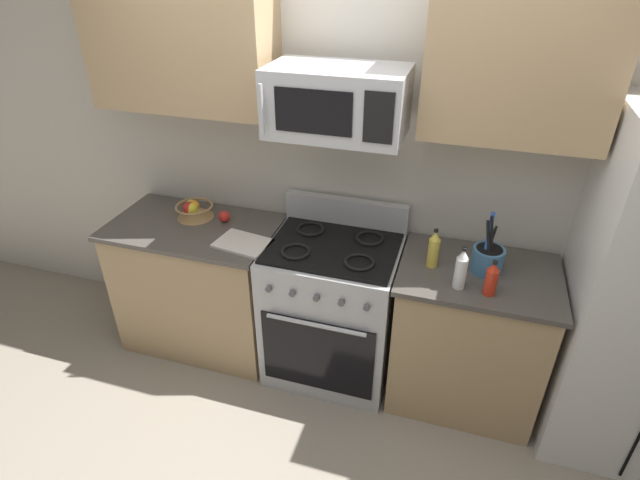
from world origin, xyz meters
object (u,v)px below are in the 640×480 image
object	(u,v)px
apple_loose	(224,216)
cutting_board	(243,243)
fruit_basket	(194,210)
utensil_crock	(488,258)
bottle_vinegar	(461,269)
bottle_oil	(434,249)
bottle_hot_sauce	(492,279)
range_oven	(333,308)
microwave	(337,102)

from	to	relation	value
apple_loose	cutting_board	world-z (taller)	apple_loose
fruit_basket	utensil_crock	bearing A→B (deg)	-2.74
utensil_crock	fruit_basket	world-z (taller)	utensil_crock
cutting_board	bottle_vinegar	bearing A→B (deg)	-2.54
bottle_oil	bottle_vinegar	bearing A→B (deg)	-45.86
apple_loose	cutting_board	size ratio (longest dim) A/B	0.23
cutting_board	bottle_vinegar	xyz separation A→B (m)	(1.22, -0.05, 0.10)
utensil_crock	bottle_vinegar	xyz separation A→B (m)	(-0.13, -0.19, 0.03)
bottle_oil	bottle_hot_sauce	size ratio (longest dim) A/B	1.17
bottle_oil	bottle_vinegar	distance (m)	0.22
utensil_crock	bottle_hot_sauce	distance (m)	0.20
range_oven	bottle_vinegar	world-z (taller)	bottle_vinegar
apple_loose	bottle_oil	world-z (taller)	bottle_oil
bottle_hot_sauce	microwave	bearing A→B (deg)	166.07
cutting_board	bottle_oil	xyz separation A→B (m)	(1.07, 0.10, 0.10)
range_oven	bottle_hot_sauce	size ratio (longest dim) A/B	5.61
cutting_board	utensil_crock	bearing A→B (deg)	5.67
microwave	bottle_hot_sauce	size ratio (longest dim) A/B	3.52
range_oven	microwave	size ratio (longest dim) A/B	1.59
fruit_basket	apple_loose	xyz separation A→B (m)	(0.21, -0.00, -0.02)
utensil_crock	range_oven	bearing A→B (deg)	-178.89
bottle_oil	bottle_vinegar	world-z (taller)	bottle_vinegar
range_oven	microwave	distance (m)	1.27
bottle_vinegar	bottle_oil	bearing A→B (deg)	134.14
range_oven	utensil_crock	xyz separation A→B (m)	(0.84, 0.02, 0.52)
fruit_basket	bottle_oil	xyz separation A→B (m)	(1.51, -0.12, 0.05)
range_oven	microwave	world-z (taller)	microwave
bottle_hot_sauce	range_oven	bearing A→B (deg)	167.80
bottle_oil	range_oven	bearing A→B (deg)	178.38
apple_loose	bottle_oil	distance (m)	1.30
microwave	bottle_hot_sauce	xyz separation A→B (m)	(0.86, -0.21, -0.75)
fruit_basket	bottle_vinegar	world-z (taller)	bottle_vinegar
microwave	bottle_hot_sauce	bearing A→B (deg)	-13.93
bottle_vinegar	microwave	bearing A→B (deg)	164.31
bottle_hot_sauce	bottle_vinegar	size ratio (longest dim) A/B	0.83
bottle_oil	apple_loose	bearing A→B (deg)	174.84
utensil_crock	apple_loose	distance (m)	1.58
utensil_crock	apple_loose	xyz separation A→B (m)	(-1.58, 0.09, -0.04)
fruit_basket	cutting_board	world-z (taller)	fruit_basket
fruit_basket	cutting_board	xyz separation A→B (m)	(0.44, -0.22, -0.04)
microwave	apple_loose	world-z (taller)	microwave
utensil_crock	fruit_basket	size ratio (longest dim) A/B	1.44
utensil_crock	cutting_board	distance (m)	1.36
range_oven	apple_loose	xyz separation A→B (m)	(-0.74, 0.10, 0.47)
microwave	cutting_board	world-z (taller)	microwave
fruit_basket	bottle_oil	bearing A→B (deg)	-4.46
apple_loose	bottle_hot_sauce	bearing A→B (deg)	-10.19
microwave	apple_loose	bearing A→B (deg)	174.28
bottle_hot_sauce	bottle_vinegar	distance (m)	0.15
fruit_basket	bottle_hot_sauce	size ratio (longest dim) A/B	1.23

